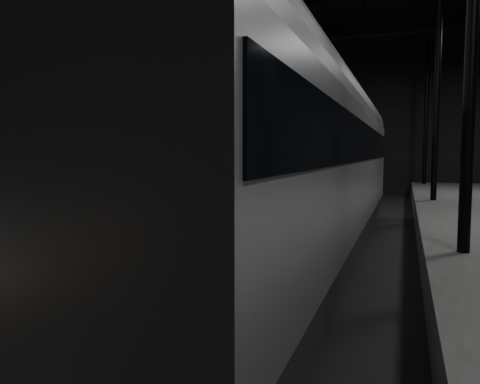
% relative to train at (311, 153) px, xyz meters
% --- Properties ---
extents(ground, '(44.00, 44.00, 0.00)m').
position_rel_train_xyz_m(ground, '(0.00, 1.68, -3.16)').
color(ground, black).
rests_on(ground, ground).
extents(platform_left, '(9.00, 43.80, 1.00)m').
position_rel_train_xyz_m(platform_left, '(-7.50, 1.68, -2.66)').
color(platform_left, '#4E4E4B').
rests_on(platform_left, ground).
extents(tactile_strip, '(0.50, 43.80, 0.01)m').
position_rel_train_xyz_m(tactile_strip, '(-3.25, 1.68, -2.15)').
color(tactile_strip, brown).
rests_on(tactile_strip, platform_left).
extents(track, '(2.40, 43.00, 0.24)m').
position_rel_train_xyz_m(track, '(0.00, 1.68, -3.09)').
color(track, '#3F3328').
rests_on(track, ground).
extents(train, '(3.17, 21.18, 5.66)m').
position_rel_train_xyz_m(train, '(0.00, 0.00, 0.00)').
color(train, '#A7AAB0').
rests_on(train, ground).
extents(woman, '(0.69, 0.49, 1.78)m').
position_rel_train_xyz_m(woman, '(-3.80, -4.04, -1.27)').
color(woman, '#917459').
rests_on(woman, platform_left).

